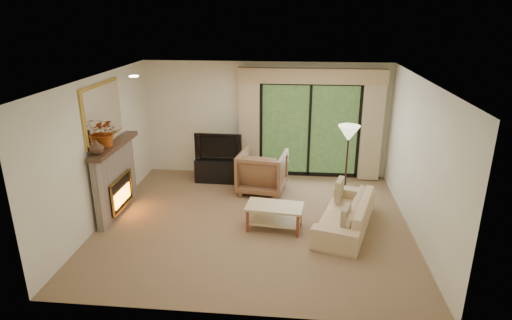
# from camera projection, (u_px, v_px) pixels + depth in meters

# --- Properties ---
(floor) EXTENTS (5.50, 5.50, 0.00)m
(floor) POSITION_uv_depth(u_px,v_px,m) (254.00, 222.00, 7.77)
(floor) COLOR #886B4D
(floor) RESTS_ON ground
(ceiling) EXTENTS (5.50, 5.50, 0.00)m
(ceiling) POSITION_uv_depth(u_px,v_px,m) (254.00, 79.00, 6.91)
(ceiling) COLOR white
(ceiling) RESTS_ON ground
(wall_back) EXTENTS (5.00, 0.00, 5.00)m
(wall_back) POSITION_uv_depth(u_px,v_px,m) (265.00, 120.00, 9.69)
(wall_back) COLOR silver
(wall_back) RESTS_ON ground
(wall_front) EXTENTS (5.00, 0.00, 5.00)m
(wall_front) POSITION_uv_depth(u_px,v_px,m) (233.00, 223.00, 4.99)
(wall_front) COLOR silver
(wall_front) RESTS_ON ground
(wall_left) EXTENTS (0.00, 5.00, 5.00)m
(wall_left) POSITION_uv_depth(u_px,v_px,m) (101.00, 150.00, 7.59)
(wall_left) COLOR silver
(wall_left) RESTS_ON ground
(wall_right) EXTENTS (0.00, 5.00, 5.00)m
(wall_right) POSITION_uv_depth(u_px,v_px,m) (419.00, 160.00, 7.09)
(wall_right) COLOR silver
(wall_right) RESTS_ON ground
(fireplace) EXTENTS (0.24, 1.70, 1.37)m
(fireplace) POSITION_uv_depth(u_px,v_px,m) (115.00, 178.00, 7.97)
(fireplace) COLOR gray
(fireplace) RESTS_ON floor
(mirror) EXTENTS (0.07, 1.45, 1.02)m
(mirror) POSITION_uv_depth(u_px,v_px,m) (103.00, 112.00, 7.56)
(mirror) COLOR gold
(mirror) RESTS_ON wall_left
(sliding_door) EXTENTS (2.26, 0.10, 2.16)m
(sliding_door) POSITION_uv_depth(u_px,v_px,m) (309.00, 130.00, 9.62)
(sliding_door) COLOR black
(sliding_door) RESTS_ON floor
(curtain_left) EXTENTS (0.45, 0.18, 2.35)m
(curtain_left) POSITION_uv_depth(u_px,v_px,m) (249.00, 125.00, 9.60)
(curtain_left) COLOR tan
(curtain_left) RESTS_ON floor
(curtain_right) EXTENTS (0.45, 0.18, 2.35)m
(curtain_right) POSITION_uv_depth(u_px,v_px,m) (372.00, 128.00, 9.36)
(curtain_right) COLOR tan
(curtain_right) RESTS_ON floor
(cornice) EXTENTS (3.20, 0.24, 0.32)m
(cornice) POSITION_uv_depth(u_px,v_px,m) (312.00, 76.00, 9.13)
(cornice) COLOR tan
(cornice) RESTS_ON wall_back
(media_console) EXTENTS (1.06, 0.50, 0.53)m
(media_console) POSITION_uv_depth(u_px,v_px,m) (220.00, 169.00, 9.61)
(media_console) COLOR black
(media_console) RESTS_ON floor
(tv) EXTENTS (1.05, 0.16, 0.60)m
(tv) POSITION_uv_depth(u_px,v_px,m) (219.00, 146.00, 9.42)
(tv) COLOR black
(tv) RESTS_ON media_console
(armchair) EXTENTS (1.07, 1.10, 0.88)m
(armchair) POSITION_uv_depth(u_px,v_px,m) (262.00, 172.00, 8.98)
(armchair) COLOR brown
(armchair) RESTS_ON floor
(sofa) EXTENTS (1.29, 2.10, 0.57)m
(sofa) POSITION_uv_depth(u_px,v_px,m) (345.00, 213.00, 7.49)
(sofa) COLOR tan
(sofa) RESTS_ON floor
(pillow_near) EXTENTS (0.20, 0.38, 0.37)m
(pillow_near) POSITION_uv_depth(u_px,v_px,m) (345.00, 217.00, 6.89)
(pillow_near) COLOR brown
(pillow_near) RESTS_ON sofa
(pillow_far) EXTENTS (0.21, 0.41, 0.40)m
(pillow_far) POSITION_uv_depth(u_px,v_px,m) (339.00, 189.00, 7.96)
(pillow_far) COLOR brown
(pillow_far) RESTS_ON sofa
(coffee_table) EXTENTS (1.04, 0.65, 0.44)m
(coffee_table) POSITION_uv_depth(u_px,v_px,m) (274.00, 217.00, 7.49)
(coffee_table) COLOR #D0B781
(coffee_table) RESTS_ON floor
(floor_lamp) EXTENTS (0.48, 0.48, 1.57)m
(floor_lamp) POSITION_uv_depth(u_px,v_px,m) (346.00, 165.00, 8.38)
(floor_lamp) COLOR #FFF1C7
(floor_lamp) RESTS_ON floor
(vase) EXTENTS (0.29, 0.29, 0.26)m
(vase) POSITION_uv_depth(u_px,v_px,m) (96.00, 147.00, 7.12)
(vase) COLOR #452E20
(vase) RESTS_ON fireplace
(branches) EXTENTS (0.48, 0.42, 0.52)m
(branches) POSITION_uv_depth(u_px,v_px,m) (106.00, 132.00, 7.47)
(branches) COLOR #983D0F
(branches) RESTS_ON fireplace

